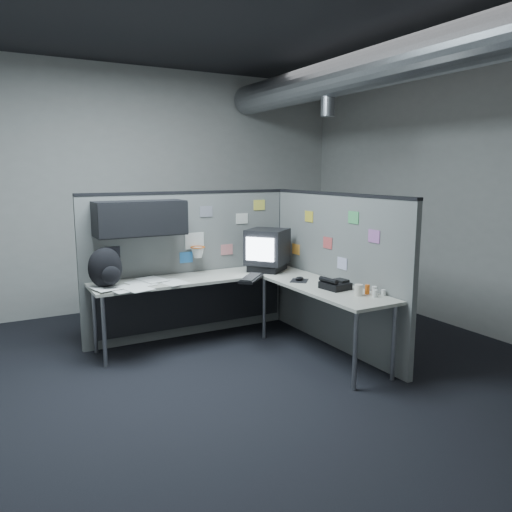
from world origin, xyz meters
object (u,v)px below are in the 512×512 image
monitor (267,249)px  keyboard (251,278)px  desk (233,290)px  backpack (106,268)px  phone (335,285)px

monitor → keyboard: (-0.40, -0.35, -0.23)m
desk → keyboard: keyboard is taller
backpack → monitor: bearing=8.2°
phone → backpack: 2.21m
desk → phone: phone is taller
keyboard → phone: (0.51, -0.74, 0.02)m
backpack → desk: bearing=-2.0°
desk → keyboard: size_ratio=5.57×
keyboard → phone: bearing=-55.8°
keyboard → backpack: backpack is taller
monitor → phone: (0.12, -1.09, -0.20)m
keyboard → desk: bearing=139.8°
keyboard → monitor: bearing=40.8°
phone → backpack: bearing=153.5°
phone → desk: bearing=130.8°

